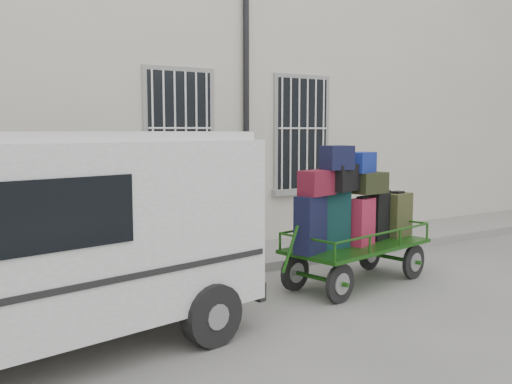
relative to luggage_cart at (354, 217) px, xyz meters
The scene contains 5 objects.
ground 1.47m from the luggage_cart, behind, with size 80.00×80.00×0.00m, color slate.
building 5.94m from the luggage_cart, 100.60° to the left, with size 24.00×5.15×6.00m.
sidewalk 2.63m from the luggage_cart, 114.97° to the left, with size 24.00×1.70×0.15m, color gray.
luggage_cart is the anchor object (origin of this frame).
van 4.57m from the luggage_cart, behind, with size 4.85×2.72×2.31m.
Camera 1 is at (-4.68, -6.31, 2.34)m, focal length 40.00 mm.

